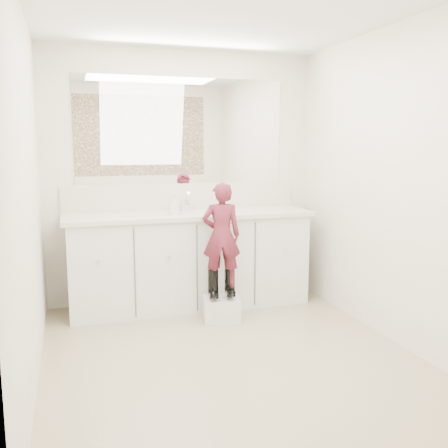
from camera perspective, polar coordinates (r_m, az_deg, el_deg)
name	(u,v)px	position (r m, az deg, el deg)	size (l,w,h in m)	color
floor	(230,356)	(3.73, 0.65, -14.86)	(3.00, 3.00, 0.00)	#887759
ceiling	(230,6)	(3.52, 0.73, 23.68)	(3.00, 3.00, 0.00)	white
wall_back	(182,177)	(4.87, -4.77, 5.34)	(2.60, 2.60, 0.00)	beige
wall_front	(345,222)	(2.06, 13.64, 0.19)	(2.60, 2.60, 0.00)	beige
wall_left	(27,196)	(3.27, -21.59, 2.98)	(3.00, 3.00, 0.00)	beige
wall_right	(392,186)	(4.02, 18.68, 4.14)	(3.00, 3.00, 0.00)	beige
vanity_cabinet	(190,262)	(4.71, -3.92, -4.30)	(2.20, 0.55, 0.85)	silver
countertop	(190,215)	(4.62, -3.94, 1.04)	(2.28, 0.58, 0.04)	beige
backsplash	(183,196)	(4.87, -4.70, 3.15)	(2.28, 0.03, 0.25)	beige
mirror	(182,131)	(4.85, -4.80, 10.53)	(2.00, 0.02, 1.00)	white
dot_panel	(348,108)	(2.05, 13.97, 12.78)	(2.00, 0.01, 1.20)	#472819
faucet	(186,205)	(4.77, -4.40, 2.13)	(0.08, 0.08, 0.10)	silver
cup	(224,207)	(4.65, 0.00, 1.95)	(0.10, 0.10, 0.10)	beige
soap_bottle	(173,204)	(4.55, -5.79, 2.26)	(0.08, 0.08, 0.18)	silver
step_stool	(221,309)	(4.40, -0.29, -9.66)	(0.31, 0.26, 0.20)	silver
boot_left	(213,284)	(4.32, -1.25, -6.88)	(0.09, 0.17, 0.26)	black
boot_right	(230,283)	(4.36, 0.66, -6.73)	(0.09, 0.17, 0.26)	black
toddler	(221,235)	(4.24, -0.30, -1.31)	(0.33, 0.22, 0.90)	#9C3042
toothbrush	(229,224)	(4.25, 0.60, 0.05)	(0.01, 0.01, 0.14)	pink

